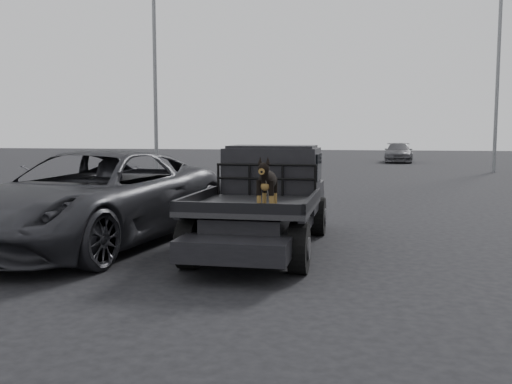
% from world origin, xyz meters
% --- Properties ---
extents(ground, '(120.00, 120.00, 0.00)m').
position_xyz_m(ground, '(0.00, 0.00, 0.00)').
color(ground, black).
rests_on(ground, ground).
extents(flatbed_ute, '(2.00, 5.40, 0.92)m').
position_xyz_m(flatbed_ute, '(-0.62, 1.62, 0.46)').
color(flatbed_ute, black).
rests_on(flatbed_ute, ground).
extents(ute_cab, '(1.72, 1.30, 0.88)m').
position_xyz_m(ute_cab, '(-0.62, 2.57, 1.36)').
color(ute_cab, black).
rests_on(ute_cab, flatbed_ute).
extents(headache_rack, '(1.80, 0.08, 0.55)m').
position_xyz_m(headache_rack, '(-0.62, 1.82, 1.20)').
color(headache_rack, black).
rests_on(headache_rack, flatbed_ute).
extents(dog, '(0.32, 0.60, 0.74)m').
position_xyz_m(dog, '(-0.26, -0.03, 1.29)').
color(dog, black).
rests_on(dog, flatbed_ute).
extents(parked_suv, '(3.66, 6.51, 1.72)m').
position_xyz_m(parked_suv, '(-3.75, 1.40, 0.86)').
color(parked_suv, '#2B2C31').
rests_on(parked_suv, ground).
extents(distant_car_b, '(2.04, 4.64, 1.32)m').
position_xyz_m(distant_car_b, '(3.19, 32.47, 0.66)').
color(distant_car_b, '#4E4E53').
rests_on(distant_car_b, ground).
extents(floodlight_near, '(1.08, 0.28, 13.21)m').
position_xyz_m(floodlight_near, '(-8.74, 17.54, 7.20)').
color(floodlight_near, slate).
rests_on(floodlight_near, ground).
extents(floodlight_mid, '(1.08, 0.28, 13.17)m').
position_xyz_m(floodlight_mid, '(7.51, 22.98, 7.18)').
color(floodlight_mid, slate).
rests_on(floodlight_mid, ground).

